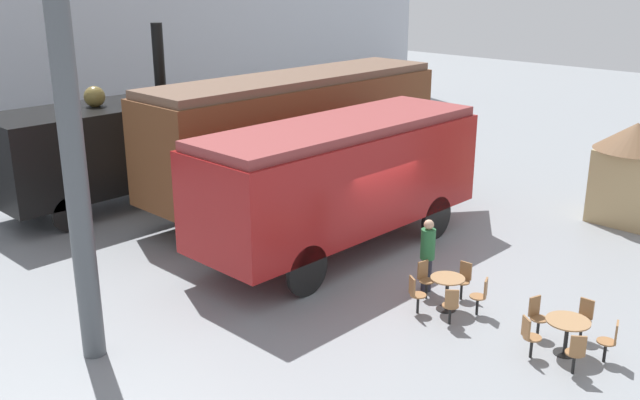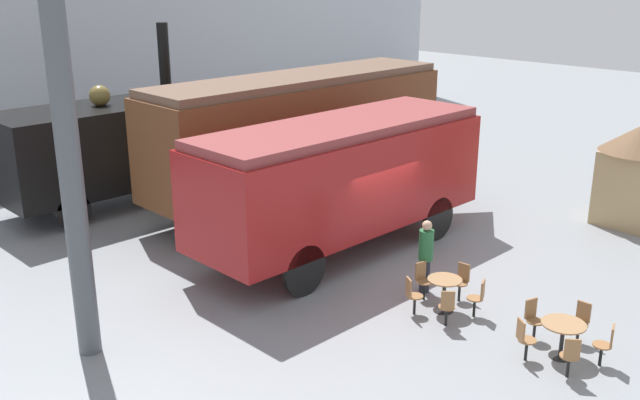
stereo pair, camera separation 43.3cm
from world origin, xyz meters
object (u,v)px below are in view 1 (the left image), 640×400
Objects in this scene: steam_locomotive at (110,145)px; ticket_kiosk at (632,167)px; streamlined_locomotive at (359,169)px; cafe_table_near at (567,328)px; visitor_person at (428,252)px; passenger_coach_wooden at (296,127)px; cafe_table_mid at (447,286)px; cafe_chair_0 at (611,339)px.

steam_locomotive reaches higher than ticket_kiosk.
steam_locomotive is at bearing 110.12° from streamlined_locomotive.
visitor_person reaches higher than cafe_table_near.
streamlined_locomotive is 3.54m from visitor_person.
streamlined_locomotive is 8.36m from ticket_kiosk.
streamlined_locomotive is 5.87× the size of visitor_person.
ticket_kiosk is at bearing -55.71° from passenger_coach_wooden.
cafe_table_mid is (1.22, -11.88, -1.39)m from steam_locomotive.
cafe_chair_0 reaches higher than cafe_table_near.
cafe_table_near is at bearing -103.24° from streamlined_locomotive.
cafe_table_mid is at bearing -14.53° from cafe_chair_0.
passenger_coach_wooden is 12.16× the size of cafe_chair_0.
cafe_table_mid is 0.26× the size of ticket_kiosk.
cafe_chair_0 is (1.52, -15.41, -1.46)m from steam_locomotive.
visitor_person is at bearing -109.68° from passenger_coach_wooden.
steam_locomotive is 2.42× the size of ticket_kiosk.
visitor_person reaches higher than cafe_chair_0.
passenger_coach_wooden is at bearing 70.32° from visitor_person.
ticket_kiosk is (8.64, -0.50, 1.09)m from cafe_table_mid.
cafe_table_near is 2.78m from cafe_table_mid.
passenger_coach_wooden is 4.01m from streamlined_locomotive.
cafe_table_near is at bearing -85.09° from steam_locomotive.
visitor_person is (1.72, -10.97, -1.01)m from steam_locomotive.
streamlined_locomotive is 4.64m from cafe_table_mid.
streamlined_locomotive is (2.87, -7.83, 0.15)m from steam_locomotive.
cafe_table_near is 0.80m from cafe_chair_0.
visitor_person is (-2.47, -6.91, -1.52)m from passenger_coach_wooden.
visitor_person is at bearing 170.16° from ticket_kiosk.
cafe_chair_0 is at bearing -92.52° from visitor_person.
steam_locomotive is 14.78m from cafe_table_near.
steam_locomotive is at bearing 94.91° from cafe_table_near.
steam_locomotive is 8.51× the size of cafe_table_near.
cafe_chair_0 is at bearing -70.59° from cafe_table_near.
passenger_coach_wooden is at bearing -32.62° from cafe_chair_0.
ticket_kiosk reaches higher than cafe_table_mid.
streamlined_locomotive is (-1.32, -3.77, -0.37)m from passenger_coach_wooden.
cafe_table_near is 1.10× the size of cafe_table_mid.
steam_locomotive is 11.15m from visitor_person.
cafe_table_mid is (-2.97, -7.82, -1.91)m from passenger_coach_wooden.
visitor_person is (-1.15, -3.14, -1.16)m from streamlined_locomotive.
cafe_table_near is 3.74m from visitor_person.
streamlined_locomotive is at bearing 67.94° from cafe_table_mid.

